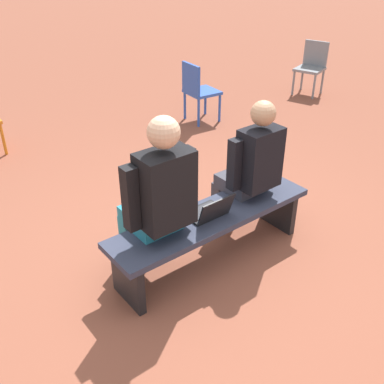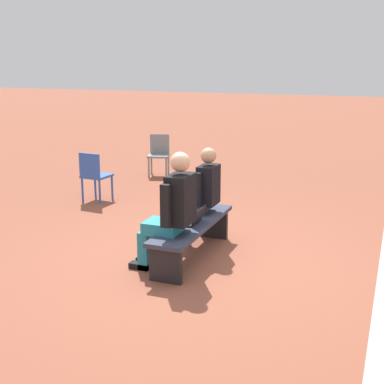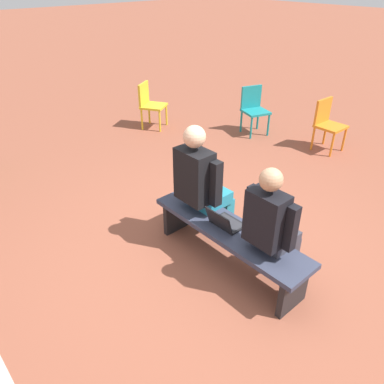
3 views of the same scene
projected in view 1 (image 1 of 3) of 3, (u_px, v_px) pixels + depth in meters
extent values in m
plane|color=brown|center=(207.00, 267.00, 3.69)|extent=(60.00, 60.00, 0.00)
cube|color=#33384C|center=(212.00, 216.00, 3.57)|extent=(1.80, 0.44, 0.05)
cube|color=black|center=(278.00, 207.00, 4.11)|extent=(0.06, 0.37, 0.40)
cube|color=black|center=(128.00, 280.00, 3.26)|extent=(0.06, 0.37, 0.40)
cube|color=#383842|center=(240.00, 183.00, 3.88)|extent=(0.31, 0.36, 0.13)
cube|color=#383842|center=(232.00, 199.00, 4.19)|extent=(0.10, 0.11, 0.45)
cube|color=black|center=(227.00, 214.00, 4.32)|extent=(0.10, 0.22, 0.06)
cube|color=#383842|center=(219.00, 205.00, 4.10)|extent=(0.10, 0.11, 0.45)
cube|color=black|center=(214.00, 220.00, 4.23)|extent=(0.10, 0.22, 0.06)
cube|color=black|center=(260.00, 158.00, 3.59)|extent=(0.34, 0.22, 0.50)
cube|color=navy|center=(249.00, 157.00, 3.68)|extent=(0.04, 0.01, 0.30)
cube|color=black|center=(272.00, 151.00, 3.75)|extent=(0.08, 0.09, 0.43)
cube|color=black|center=(234.00, 165.00, 3.52)|extent=(0.08, 0.09, 0.43)
sphere|color=tan|center=(263.00, 113.00, 3.40)|extent=(0.20, 0.20, 0.20)
cube|color=teal|center=(150.00, 218.00, 3.40)|extent=(0.34, 0.40, 0.14)
cube|color=teal|center=(148.00, 232.00, 3.73)|extent=(0.11, 0.12, 0.45)
cube|color=black|center=(145.00, 247.00, 3.86)|extent=(0.11, 0.24, 0.07)
cube|color=teal|center=(129.00, 240.00, 3.63)|extent=(0.11, 0.12, 0.45)
cube|color=black|center=(127.00, 255.00, 3.77)|extent=(0.11, 0.24, 0.07)
cube|color=black|center=(166.00, 189.00, 3.07)|extent=(0.38, 0.24, 0.56)
cube|color=black|center=(187.00, 178.00, 3.26)|extent=(0.09, 0.10, 0.48)
cube|color=black|center=(130.00, 199.00, 3.00)|extent=(0.09, 0.10, 0.48)
sphere|color=#DBAD89|center=(164.00, 132.00, 2.86)|extent=(0.22, 0.22, 0.22)
cube|color=black|center=(205.00, 213.00, 3.56)|extent=(0.32, 0.22, 0.02)
cube|color=#2D2D33|center=(204.00, 211.00, 3.56)|extent=(0.29, 0.15, 0.00)
cube|color=black|center=(217.00, 209.00, 3.41)|extent=(0.32, 0.07, 0.19)
cube|color=#33519E|center=(216.00, 208.00, 3.41)|extent=(0.28, 0.06, 0.17)
cube|color=#2D56B7|center=(202.00, 92.00, 6.33)|extent=(0.46, 0.46, 0.04)
cube|color=#2D56B7|center=(191.00, 79.00, 6.13)|extent=(0.08, 0.40, 0.40)
cylinder|color=#2D56B7|center=(220.00, 108.00, 6.40)|extent=(0.04, 0.04, 0.40)
cylinder|color=#2D56B7|center=(205.00, 101.00, 6.66)|extent=(0.04, 0.04, 0.40)
cylinder|color=#2D56B7|center=(199.00, 113.00, 6.23)|extent=(0.04, 0.04, 0.40)
cylinder|color=#2D56B7|center=(185.00, 106.00, 6.49)|extent=(0.04, 0.04, 0.40)
cube|color=gray|center=(310.00, 69.00, 7.37)|extent=(0.52, 0.52, 0.04)
cube|color=gray|center=(316.00, 53.00, 7.39)|extent=(0.15, 0.39, 0.40)
cylinder|color=gray|center=(293.00, 83.00, 7.44)|extent=(0.04, 0.04, 0.40)
cylinder|color=gray|center=(314.00, 87.00, 7.26)|extent=(0.04, 0.04, 0.40)
cylinder|color=gray|center=(302.00, 78.00, 7.69)|extent=(0.04, 0.04, 0.40)
cylinder|color=gray|center=(322.00, 82.00, 7.51)|extent=(0.04, 0.04, 0.40)
cylinder|color=orange|center=(3.00, 139.00, 5.44)|extent=(0.04, 0.04, 0.40)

